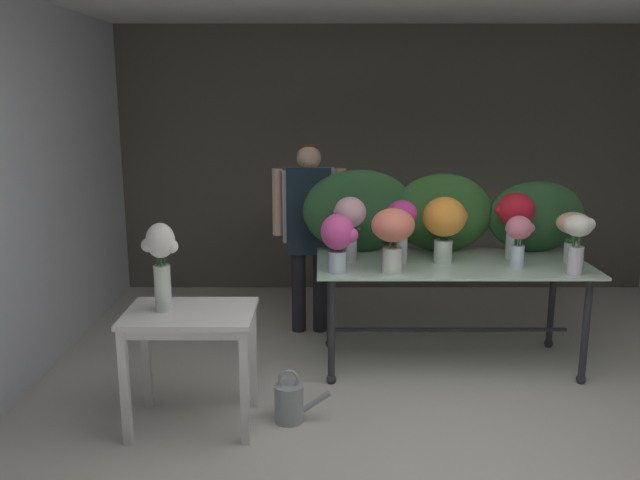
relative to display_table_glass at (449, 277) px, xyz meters
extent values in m
plane|color=beige|center=(-0.28, 0.11, -0.67)|extent=(8.56, 8.56, 0.00)
cube|color=#5B564C|center=(-0.28, 2.05, 0.65)|extent=(5.46, 0.12, 2.64)
cube|color=silver|center=(-3.01, 0.11, 0.65)|extent=(0.12, 4.01, 2.64)
cube|color=silver|center=(0.00, 0.00, 0.11)|extent=(1.96, 0.88, 0.02)
cylinder|color=#2D2D33|center=(-0.88, -0.34, -0.29)|extent=(0.05, 0.05, 0.77)
sphere|color=#2D2D33|center=(-0.88, -0.34, -0.64)|extent=(0.07, 0.07, 0.07)
cylinder|color=#2D2D33|center=(0.88, -0.34, -0.29)|extent=(0.05, 0.05, 0.77)
sphere|color=#2D2D33|center=(0.88, -0.34, -0.64)|extent=(0.07, 0.07, 0.07)
cylinder|color=#2D2D33|center=(-0.88, 0.34, -0.29)|extent=(0.05, 0.05, 0.77)
sphere|color=#2D2D33|center=(-0.88, 0.34, -0.64)|extent=(0.07, 0.07, 0.07)
cylinder|color=#2D2D33|center=(0.88, 0.34, -0.29)|extent=(0.05, 0.05, 0.77)
sphere|color=#2D2D33|center=(0.88, 0.34, -0.64)|extent=(0.07, 0.07, 0.07)
cylinder|color=#2D2D33|center=(0.00, 0.00, -0.40)|extent=(1.76, 0.03, 0.03)
cube|color=white|center=(-1.73, -0.92, 0.04)|extent=(0.76, 0.55, 0.03)
cube|color=white|center=(-1.73, -0.92, 0.00)|extent=(0.70, 0.49, 0.06)
cube|color=white|center=(-2.07, -1.16, -0.32)|extent=(0.05, 0.05, 0.70)
cube|color=white|center=(-1.39, -1.16, -0.32)|extent=(0.05, 0.05, 0.70)
cube|color=white|center=(-2.07, -0.69, -0.32)|extent=(0.05, 0.05, 0.70)
cube|color=white|center=(-1.39, -0.69, -0.32)|extent=(0.05, 0.05, 0.70)
cylinder|color=#232328|center=(-1.14, 0.71, -0.28)|extent=(0.12, 0.12, 0.80)
cylinder|color=#232328|center=(-0.96, 0.71, -0.28)|extent=(0.12, 0.12, 0.80)
cube|color=#999EA8|center=(-1.05, 0.71, 0.42)|extent=(0.43, 0.22, 0.59)
cube|color=#192833|center=(-1.05, 0.60, 0.38)|extent=(0.36, 0.02, 0.71)
cylinder|color=#D8AD8E|center=(-1.31, 0.71, 0.44)|extent=(0.09, 0.09, 0.55)
cylinder|color=#D8AD8E|center=(-0.79, 0.71, 0.44)|extent=(0.09, 0.09, 0.55)
sphere|color=#D8AD8E|center=(-1.05, 0.71, 0.81)|extent=(0.20, 0.20, 0.20)
ellipsoid|color=brown|center=(-1.05, 0.73, 0.87)|extent=(0.15, 0.15, 0.09)
ellipsoid|color=#28562D|center=(-0.66, 0.32, 0.44)|extent=(0.86, 0.20, 0.64)
ellipsoid|color=#2D6028|center=(-0.02, 0.32, 0.42)|extent=(0.77, 0.27, 0.61)
ellipsoid|color=#28562D|center=(0.70, 0.32, 0.39)|extent=(0.74, 0.26, 0.55)
cylinder|color=silver|center=(-0.74, 0.04, 0.23)|extent=(0.10, 0.10, 0.22)
cylinder|color=#9EBCB2|center=(-0.74, 0.04, 0.17)|extent=(0.10, 0.10, 0.09)
cylinder|color=#387033|center=(-0.71, 0.05, 0.27)|extent=(0.01, 0.01, 0.28)
cylinder|color=#387033|center=(-0.75, 0.06, 0.27)|extent=(0.01, 0.01, 0.28)
cylinder|color=#387033|center=(-0.75, 0.03, 0.27)|extent=(0.01, 0.01, 0.28)
ellipsoid|color=#EFB2BC|center=(-0.74, 0.04, 0.48)|extent=(0.23, 0.23, 0.22)
sphere|color=#EFB2BC|center=(-0.81, 0.05, 0.48)|extent=(0.09, 0.09, 0.09)
ellipsoid|color=#477F3D|center=(-0.70, 0.07, 0.35)|extent=(0.10, 0.10, 0.03)
cylinder|color=silver|center=(-0.07, -0.03, 0.20)|extent=(0.13, 0.13, 0.17)
cylinder|color=#9EBCB2|center=(-0.07, -0.03, 0.16)|extent=(0.12, 0.12, 0.07)
cylinder|color=#28562D|center=(-0.05, -0.02, 0.25)|extent=(0.01, 0.01, 0.24)
cylinder|color=#28562D|center=(-0.09, -0.01, 0.25)|extent=(0.01, 0.01, 0.24)
cylinder|color=#28562D|center=(-0.08, -0.04, 0.25)|extent=(0.01, 0.01, 0.24)
ellipsoid|color=orange|center=(-0.07, -0.03, 0.46)|extent=(0.31, 0.31, 0.28)
sphere|color=orange|center=(-0.17, -0.05, 0.47)|extent=(0.08, 0.08, 0.08)
sphere|color=orange|center=(0.03, -0.05, 0.47)|extent=(0.12, 0.12, 0.12)
ellipsoid|color=#2D6028|center=(-0.04, 0.00, 0.31)|extent=(0.09, 0.11, 0.03)
cylinder|color=silver|center=(0.87, 0.01, 0.19)|extent=(0.11, 0.11, 0.14)
cylinder|color=#9EBCB2|center=(0.87, 0.01, 0.15)|extent=(0.10, 0.10, 0.06)
cylinder|color=#2D6028|center=(0.88, 0.00, 0.24)|extent=(0.01, 0.01, 0.23)
cylinder|color=#2D6028|center=(0.86, 0.02, 0.24)|extent=(0.01, 0.01, 0.23)
cylinder|color=#2D6028|center=(0.86, -0.02, 0.24)|extent=(0.01, 0.01, 0.23)
ellipsoid|color=#F4B78E|center=(0.87, 0.01, 0.40)|extent=(0.24, 0.24, 0.16)
sphere|color=#F4B78E|center=(0.96, 0.03, 0.41)|extent=(0.06, 0.06, 0.06)
ellipsoid|color=#28562D|center=(0.84, -0.02, 0.28)|extent=(0.05, 0.10, 0.03)
cylinder|color=silver|center=(-0.84, -0.29, 0.19)|extent=(0.13, 0.13, 0.15)
cylinder|color=#9EBCB2|center=(-0.84, -0.29, 0.15)|extent=(0.12, 0.12, 0.06)
cylinder|color=#2D6028|center=(-0.82, -0.29, 0.23)|extent=(0.01, 0.01, 0.20)
cylinder|color=#2D6028|center=(-0.83, -0.27, 0.23)|extent=(0.01, 0.01, 0.20)
cylinder|color=#2D6028|center=(-0.87, -0.29, 0.23)|extent=(0.01, 0.01, 0.20)
cylinder|color=#2D6028|center=(-0.84, -0.31, 0.23)|extent=(0.01, 0.01, 0.20)
ellipsoid|color=#E54C9E|center=(-0.84, -0.29, 0.40)|extent=(0.23, 0.23, 0.25)
sphere|color=#E54C9E|center=(-0.91, -0.31, 0.42)|extent=(0.07, 0.07, 0.07)
sphere|color=#E54C9E|center=(-0.75, -0.32, 0.39)|extent=(0.10, 0.10, 0.10)
ellipsoid|color=#2D6028|center=(-0.81, -0.29, 0.29)|extent=(0.10, 0.10, 0.03)
cylinder|color=silver|center=(-0.47, -0.29, 0.21)|extent=(0.13, 0.13, 0.18)
cylinder|color=#9EBCB2|center=(-0.47, -0.29, 0.16)|extent=(0.12, 0.12, 0.07)
cylinder|color=#387033|center=(-0.44, -0.29, 0.26)|extent=(0.01, 0.01, 0.25)
cylinder|color=#387033|center=(-0.47, -0.27, 0.26)|extent=(0.01, 0.01, 0.25)
cylinder|color=#387033|center=(-0.49, -0.32, 0.26)|extent=(0.01, 0.01, 0.25)
ellipsoid|color=#EF7A60|center=(-0.47, -0.29, 0.45)|extent=(0.29, 0.29, 0.23)
sphere|color=#EF7A60|center=(-0.56, -0.29, 0.41)|extent=(0.07, 0.07, 0.07)
sphere|color=#EF7A60|center=(-0.38, -0.29, 0.47)|extent=(0.09, 0.09, 0.09)
ellipsoid|color=#28562D|center=(-0.49, -0.26, 0.31)|extent=(0.10, 0.04, 0.03)
cylinder|color=silver|center=(0.76, -0.34, 0.22)|extent=(0.10, 0.10, 0.19)
cylinder|color=#9EBCB2|center=(0.76, -0.34, 0.16)|extent=(0.09, 0.09, 0.08)
cylinder|color=#387033|center=(0.78, -0.34, 0.27)|extent=(0.01, 0.01, 0.28)
cylinder|color=#387033|center=(0.76, -0.31, 0.27)|extent=(0.01, 0.01, 0.28)
cylinder|color=#387033|center=(0.74, -0.34, 0.27)|extent=(0.01, 0.01, 0.28)
cylinder|color=#387033|center=(0.77, -0.36, 0.27)|extent=(0.01, 0.01, 0.28)
ellipsoid|color=white|center=(0.76, -0.34, 0.46)|extent=(0.19, 0.19, 0.15)
sphere|color=white|center=(0.83, -0.36, 0.47)|extent=(0.09, 0.09, 0.09)
cylinder|color=silver|center=(0.42, -0.17, 0.20)|extent=(0.09, 0.09, 0.16)
cylinder|color=#9EBCB2|center=(0.42, -0.17, 0.15)|extent=(0.09, 0.09, 0.07)
cylinder|color=#28562D|center=(0.45, -0.18, 0.24)|extent=(0.01, 0.01, 0.23)
cylinder|color=#28562D|center=(0.42, -0.15, 0.24)|extent=(0.01, 0.01, 0.23)
cylinder|color=#28562D|center=(0.40, -0.17, 0.24)|extent=(0.01, 0.01, 0.23)
cylinder|color=#28562D|center=(0.42, -0.19, 0.24)|extent=(0.01, 0.01, 0.23)
ellipsoid|color=pink|center=(0.42, -0.17, 0.41)|extent=(0.18, 0.18, 0.17)
sphere|color=pink|center=(0.37, -0.16, 0.40)|extent=(0.08, 0.08, 0.08)
sphere|color=pink|center=(0.50, -0.16, 0.40)|extent=(0.07, 0.07, 0.07)
cylinder|color=silver|center=(-0.37, -0.02, 0.23)|extent=(0.09, 0.09, 0.23)
cylinder|color=#9EBCB2|center=(-0.37, -0.02, 0.17)|extent=(0.08, 0.08, 0.10)
cylinder|color=#387033|center=(-0.35, -0.02, 0.28)|extent=(0.01, 0.01, 0.30)
cylinder|color=#387033|center=(-0.38, 0.00, 0.28)|extent=(0.01, 0.01, 0.30)
cylinder|color=#387033|center=(-0.38, -0.03, 0.28)|extent=(0.01, 0.01, 0.30)
ellipsoid|color=#D1338E|center=(-0.37, -0.02, 0.48)|extent=(0.21, 0.21, 0.19)
sphere|color=#D1338E|center=(-0.46, -0.05, 0.48)|extent=(0.08, 0.08, 0.08)
cylinder|color=silver|center=(0.47, 0.10, 0.21)|extent=(0.12, 0.12, 0.19)
cylinder|color=#9EBCB2|center=(0.47, 0.10, 0.16)|extent=(0.11, 0.11, 0.08)
cylinder|color=#2D6028|center=(0.49, 0.11, 0.27)|extent=(0.01, 0.01, 0.28)
cylinder|color=#2D6028|center=(0.46, 0.12, 0.27)|extent=(0.01, 0.01, 0.28)
cylinder|color=#2D6028|center=(0.46, 0.09, 0.27)|extent=(0.01, 0.01, 0.28)
ellipsoid|color=red|center=(0.47, 0.10, 0.49)|extent=(0.27, 0.27, 0.25)
sphere|color=red|center=(0.37, 0.10, 0.49)|extent=(0.10, 0.10, 0.10)
sphere|color=red|center=(0.55, 0.12, 0.46)|extent=(0.10, 0.10, 0.10)
ellipsoid|color=#2D6028|center=(0.45, 0.06, 0.33)|extent=(0.06, 0.11, 0.03)
cylinder|color=silver|center=(-1.88, -0.92, 0.20)|extent=(0.10, 0.10, 0.28)
cylinder|color=#9EBCB2|center=(-1.88, -0.92, 0.12)|extent=(0.09, 0.09, 0.12)
cylinder|color=#28562D|center=(-1.87, -0.92, 0.25)|extent=(0.01, 0.01, 0.36)
cylinder|color=#28562D|center=(-1.88, -0.90, 0.25)|extent=(0.01, 0.01, 0.36)
cylinder|color=#28562D|center=(-1.91, -0.92, 0.25)|extent=(0.01, 0.01, 0.36)
cylinder|color=#28562D|center=(-1.88, -0.95, 0.25)|extent=(0.01, 0.01, 0.36)
ellipsoid|color=white|center=(-1.88, -0.92, 0.49)|extent=(0.17, 0.17, 0.21)
sphere|color=white|center=(-1.96, -0.91, 0.46)|extent=(0.08, 0.08, 0.08)
sphere|color=white|center=(-1.82, -0.93, 0.45)|extent=(0.08, 0.08, 0.08)
cylinder|color=#999EA3|center=(-1.15, -0.89, -0.55)|extent=(0.18, 0.18, 0.24)
cylinder|color=#999EA3|center=(-0.98, -0.89, -0.54)|extent=(0.18, 0.04, 0.14)
torus|color=#999EA3|center=(-1.15, -0.89, -0.39)|extent=(0.13, 0.02, 0.13)
camera|label=1|loc=(-0.96, -4.65, 1.32)|focal=37.08mm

